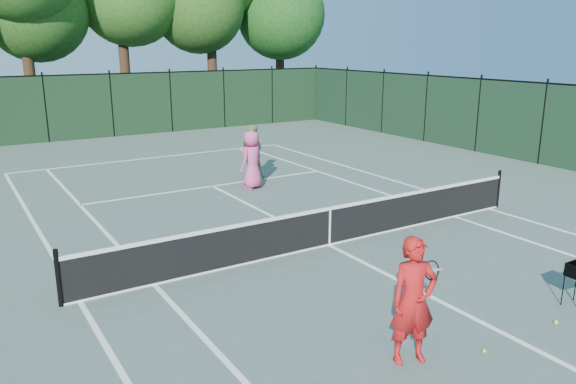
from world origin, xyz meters
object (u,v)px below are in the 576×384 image
coach (414,301)px  loose_ball_midcourt (556,322)px  player_green (252,152)px  loose_ball_near_cart (484,351)px  player_pink (252,160)px

coach → loose_ball_midcourt: bearing=8.2°
player_green → loose_ball_midcourt: player_green is taller
loose_ball_near_cart → player_pink: bearing=80.7°
coach → loose_ball_near_cart: coach is taller
player_green → loose_ball_near_cart: (-2.35, -11.67, -0.88)m
coach → loose_ball_near_cart: size_ratio=27.79×
coach → loose_ball_near_cart: bearing=-4.7°
player_green → loose_ball_midcourt: size_ratio=26.90×
player_pink → player_green: player_pink is taller
loose_ball_midcourt → player_green: bearing=86.9°
player_green → loose_ball_near_cart: size_ratio=26.90×
player_pink → player_green: (0.63, 1.19, -0.01)m
coach → loose_ball_midcourt: size_ratio=27.79×
loose_ball_near_cart → loose_ball_midcourt: size_ratio=1.00×
loose_ball_near_cart → loose_ball_midcourt: 1.73m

